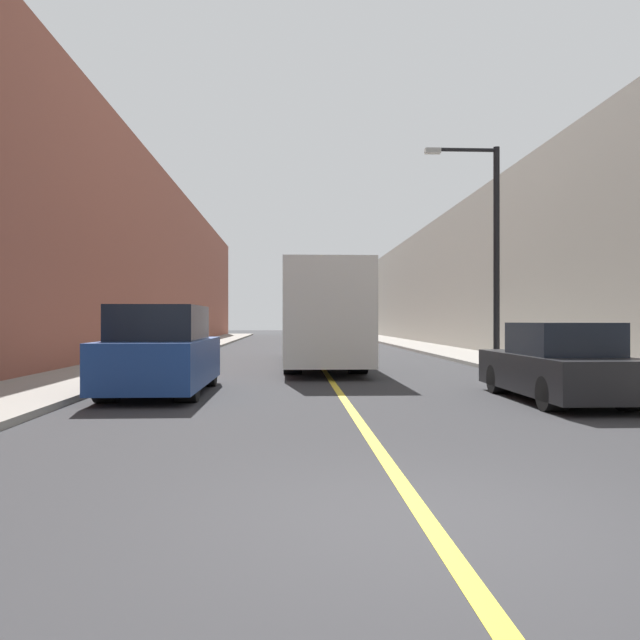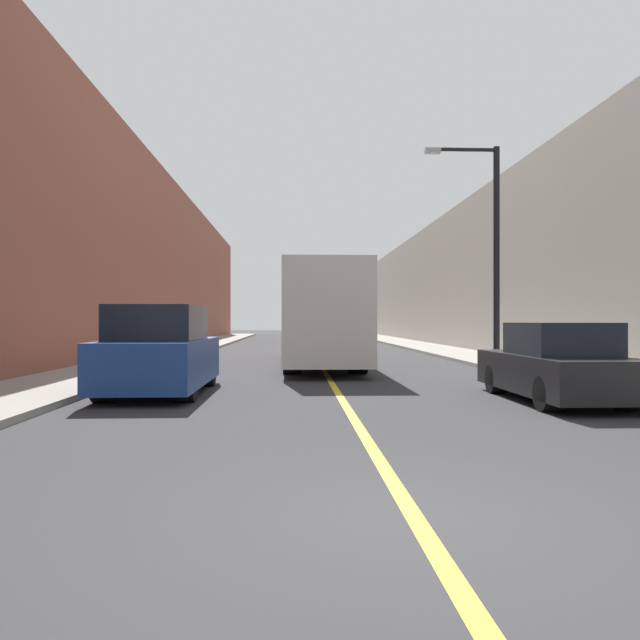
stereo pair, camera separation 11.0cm
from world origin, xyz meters
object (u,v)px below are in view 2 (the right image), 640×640
Objects in this scene: bus at (319,315)px; car_right_near at (557,366)px; parked_suv_left at (160,353)px; street_lamp_right at (490,241)px.

car_right_near is (4.23, -10.44, -1.08)m from bus.
parked_suv_left reaches higher than car_right_near.
car_right_near is at bearing -98.35° from street_lamp_right.
street_lamp_right is at bearing 33.40° from parked_suv_left.
parked_suv_left is at bearing -113.51° from bus.
bus is at bearing 112.07° from car_right_near.
parked_suv_left is 1.06× the size of car_right_near.
car_right_near is (8.07, -1.63, -0.19)m from parked_suv_left.
car_right_near is at bearing -11.44° from parked_suv_left.
street_lamp_right is (5.36, -2.75, 2.38)m from bus.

